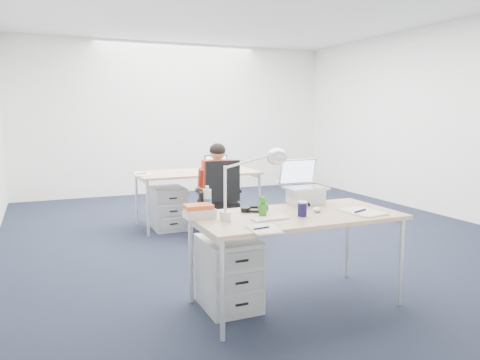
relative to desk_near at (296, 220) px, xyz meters
name	(u,v)px	position (x,y,z in m)	size (l,w,h in m)	color
floor	(257,234)	(0.65, 2.06, -0.68)	(7.00, 7.00, 0.00)	black
room	(258,96)	(0.65, 2.06, 1.03)	(6.02, 7.02, 2.80)	white
desk_near	(296,220)	(0.00, 0.00, 0.00)	(1.60, 0.80, 0.73)	tan
desk_far	(197,175)	(0.11, 2.81, 0.00)	(1.60, 0.80, 0.73)	tan
office_chair	(219,218)	(0.11, 1.99, -0.41)	(0.67, 0.67, 0.97)	black
seated_person	(216,190)	(0.13, 2.16, -0.11)	(0.40, 0.65, 1.15)	#B12D19
drawer_pedestal_near	(229,273)	(-0.51, 0.15, -0.41)	(0.40, 0.50, 0.55)	#A9ADAF
drawer_pedestal_far	(168,208)	(-0.30, 2.78, -0.41)	(0.40, 0.50, 0.55)	#A9ADAF
silver_laptop	(306,182)	(0.29, 0.34, 0.23)	(0.35, 0.28, 0.37)	silver
wireless_keyboard	(270,219)	(-0.28, -0.09, 0.05)	(0.27, 0.11, 0.01)	white
computer_mouse	(317,210)	(0.19, 0.00, 0.06)	(0.06, 0.10, 0.04)	white
headphones	(255,209)	(-0.25, 0.23, 0.07)	(0.24, 0.19, 0.04)	black
can_koozie	(302,209)	(0.00, -0.09, 0.10)	(0.07, 0.07, 0.11)	#181440
water_bottle	(207,199)	(-0.62, 0.30, 0.15)	(0.07, 0.07, 0.22)	silver
bear_figurine	(263,205)	(-0.26, 0.06, 0.12)	(0.08, 0.06, 0.15)	#20721E
book_stack	(199,211)	(-0.73, 0.18, 0.10)	(0.22, 0.16, 0.10)	silver
cordless_phone	(203,203)	(-0.66, 0.31, 0.13)	(0.04, 0.03, 0.17)	black
papers_left	(264,229)	(-0.45, -0.35, 0.05)	(0.19, 0.27, 0.01)	#D6D47B
papers_right	(362,212)	(0.50, -0.17, 0.05)	(0.23, 0.33, 0.01)	#D6D47B
sunglasses	(305,205)	(0.22, 0.24, 0.06)	(0.09, 0.04, 0.02)	black
desk_lamp	(245,182)	(-0.42, 0.02, 0.32)	(0.47, 0.17, 0.54)	silver
dark_laptop	(218,163)	(0.37, 2.70, 0.16)	(0.32, 0.31, 0.23)	black
far_cup	(210,168)	(0.29, 2.80, 0.09)	(0.06, 0.06, 0.09)	white
far_papers	(143,175)	(-0.63, 2.78, 0.05)	(0.20, 0.28, 0.01)	white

